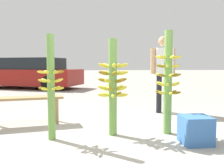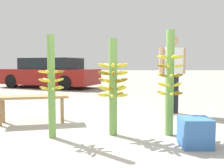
{
  "view_description": "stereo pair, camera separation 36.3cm",
  "coord_description": "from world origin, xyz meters",
  "px_view_note": "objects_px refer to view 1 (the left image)",
  "views": [
    {
      "loc": [
        -0.36,
        -3.31,
        1.05
      ],
      "look_at": [
        0.02,
        0.29,
        0.76
      ],
      "focal_mm": 40.0,
      "sensor_mm": 36.0,
      "label": 1
    },
    {
      "loc": [
        0.0,
        -3.33,
        1.05
      ],
      "look_at": [
        0.02,
        0.29,
        0.76
      ],
      "focal_mm": 40.0,
      "sensor_mm": 36.0,
      "label": 2
    }
  ],
  "objects_px": {
    "market_bench": "(25,102)",
    "produce_crate": "(196,130)",
    "banana_stalk_right": "(168,81)",
    "banana_stalk_center": "(113,85)",
    "vendor_person": "(163,67)",
    "banana_stalk_left": "(51,86)",
    "parked_car": "(30,74)"
  },
  "relations": [
    {
      "from": "market_bench",
      "to": "produce_crate",
      "type": "height_order",
      "value": "market_bench"
    },
    {
      "from": "banana_stalk_center",
      "to": "produce_crate",
      "type": "xyz_separation_m",
      "value": [
        1.04,
        -0.53,
        -0.56
      ]
    },
    {
      "from": "banana_stalk_left",
      "to": "banana_stalk_center",
      "type": "xyz_separation_m",
      "value": [
        0.87,
        0.14,
        -0.0
      ]
    },
    {
      "from": "banana_stalk_right",
      "to": "vendor_person",
      "type": "xyz_separation_m",
      "value": [
        0.43,
        1.62,
        0.19
      ]
    },
    {
      "from": "banana_stalk_center",
      "to": "vendor_person",
      "type": "distance_m",
      "value": 2.06
    },
    {
      "from": "market_bench",
      "to": "parked_car",
      "type": "distance_m",
      "value": 6.93
    },
    {
      "from": "banana_stalk_right",
      "to": "market_bench",
      "type": "bearing_deg",
      "value": 160.81
    },
    {
      "from": "vendor_person",
      "to": "parked_car",
      "type": "height_order",
      "value": "vendor_person"
    },
    {
      "from": "market_bench",
      "to": "produce_crate",
      "type": "xyz_separation_m",
      "value": [
        2.47,
        -1.31,
        -0.22
      ]
    },
    {
      "from": "banana_stalk_right",
      "to": "market_bench",
      "type": "height_order",
      "value": "banana_stalk_right"
    },
    {
      "from": "banana_stalk_left",
      "to": "market_bench",
      "type": "bearing_deg",
      "value": 121.76
    },
    {
      "from": "banana_stalk_right",
      "to": "banana_stalk_left",
      "type": "bearing_deg",
      "value": -175.73
    },
    {
      "from": "banana_stalk_left",
      "to": "produce_crate",
      "type": "bearing_deg",
      "value": -11.77
    },
    {
      "from": "banana_stalk_left",
      "to": "market_bench",
      "type": "xyz_separation_m",
      "value": [
        -0.57,
        0.91,
        -0.34
      ]
    },
    {
      "from": "banana_stalk_right",
      "to": "produce_crate",
      "type": "distance_m",
      "value": 0.83
    },
    {
      "from": "vendor_person",
      "to": "parked_car",
      "type": "distance_m",
      "value": 7.22
    },
    {
      "from": "banana_stalk_left",
      "to": "banana_stalk_right",
      "type": "relative_size",
      "value": 0.94
    },
    {
      "from": "banana_stalk_center",
      "to": "banana_stalk_right",
      "type": "relative_size",
      "value": 0.92
    },
    {
      "from": "banana_stalk_left",
      "to": "parked_car",
      "type": "distance_m",
      "value": 7.94
    },
    {
      "from": "banana_stalk_left",
      "to": "market_bench",
      "type": "relative_size",
      "value": 1.11
    },
    {
      "from": "banana_stalk_right",
      "to": "market_bench",
      "type": "xyz_separation_m",
      "value": [
        -2.26,
        0.79,
        -0.4
      ]
    },
    {
      "from": "vendor_person",
      "to": "banana_stalk_right",
      "type": "bearing_deg",
      "value": 60.53
    },
    {
      "from": "banana_stalk_right",
      "to": "produce_crate",
      "type": "relative_size",
      "value": 4.19
    },
    {
      "from": "banana_stalk_right",
      "to": "vendor_person",
      "type": "relative_size",
      "value": 0.94
    },
    {
      "from": "market_bench",
      "to": "banana_stalk_left",
      "type": "bearing_deg",
      "value": -69.87
    },
    {
      "from": "produce_crate",
      "to": "banana_stalk_left",
      "type": "bearing_deg",
      "value": 168.23
    },
    {
      "from": "vendor_person",
      "to": "market_bench",
      "type": "distance_m",
      "value": 2.88
    },
    {
      "from": "vendor_person",
      "to": "banana_stalk_left",
      "type": "bearing_deg",
      "value": 24.84
    },
    {
      "from": "banana_stalk_center",
      "to": "banana_stalk_left",
      "type": "bearing_deg",
      "value": -171.01
    },
    {
      "from": "banana_stalk_center",
      "to": "produce_crate",
      "type": "relative_size",
      "value": 3.84
    },
    {
      "from": "banana_stalk_left",
      "to": "banana_stalk_right",
      "type": "xyz_separation_m",
      "value": [
        1.7,
        0.13,
        0.05
      ]
    },
    {
      "from": "parked_car",
      "to": "produce_crate",
      "type": "distance_m",
      "value": 8.97
    }
  ]
}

